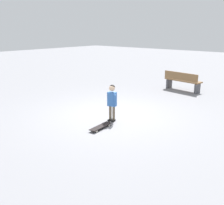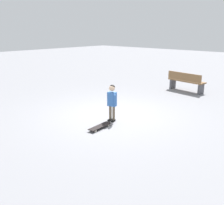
% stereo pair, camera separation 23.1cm
% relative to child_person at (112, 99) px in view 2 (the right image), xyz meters
% --- Properties ---
extents(ground_plane, '(50.00, 50.00, 0.00)m').
position_rel_child_person_xyz_m(ground_plane, '(-0.44, -0.37, -0.66)').
color(ground_plane, gray).
extents(child_person, '(0.22, 0.40, 1.06)m').
position_rel_child_person_xyz_m(child_person, '(0.00, 0.00, 0.00)').
color(child_person, brown).
rests_on(child_person, ground).
extents(skateboard, '(0.77, 0.26, 0.07)m').
position_rel_child_person_xyz_m(skateboard, '(0.65, 0.16, -0.60)').
color(skateboard, black).
rests_on(skateboard, ground).
extents(street_bench, '(0.65, 1.64, 0.80)m').
position_rel_child_person_xyz_m(street_bench, '(-4.83, -0.21, -0.23)').
color(street_bench, brown).
rests_on(street_bench, ground).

